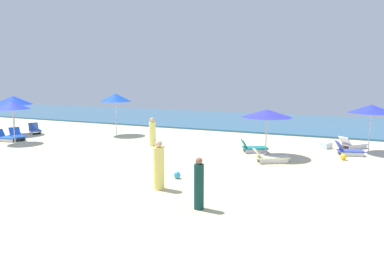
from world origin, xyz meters
TOP-DOWN VIEW (x-y plane):
  - ocean at (0.00, 23.60)m, footprint 60.00×12.79m
  - umbrella_1 at (10.22, 13.56)m, footprint 2.14×2.14m
  - lounge_chair_1_0 at (9.29, 12.48)m, footprint 1.38×0.96m
  - lounge_chair_1_1 at (9.50, 14.31)m, footprint 1.49×1.53m
  - umbrella_2 at (-8.04, 8.29)m, footprint 1.87×1.87m
  - lounge_chair_2_0 at (-9.02, 8.53)m, footprint 1.45×0.85m
  - lounge_chair_2_1 at (-8.74, 9.03)m, footprint 1.50×1.13m
  - umbrella_3 at (5.74, 10.66)m, footprint 2.32×2.32m
  - lounge_chair_3_0 at (4.97, 11.31)m, footprint 1.44×1.17m
  - lounge_chair_3_1 at (6.18, 9.51)m, footprint 1.60×1.21m
  - umbrella_4 at (-4.49, 13.02)m, footprint 2.02×2.02m
  - umbrella_5 at (-10.68, 10.47)m, footprint 2.38×2.38m
  - lounge_chair_5_0 at (-9.87, 11.32)m, footprint 1.43×1.21m
  - beachgoer_0 at (5.44, 3.24)m, footprint 0.35×0.35m
  - beachgoer_2 at (3.56, 4.33)m, footprint 0.41×0.41m
  - beachgoer_3 at (-0.45, 10.76)m, footprint 0.47×0.47m
  - beach_ball_0 at (3.56, 5.68)m, footprint 0.26×0.26m
  - beach_ball_1 at (9.10, 11.34)m, footprint 0.28×0.28m
  - cooler_box_2 at (8.25, 13.82)m, footprint 0.62×0.69m

SIDE VIEW (x-z plane):
  - ocean at x=0.00m, z-range 0.00..0.12m
  - beach_ball_0 at x=3.56m, z-range 0.00..0.26m
  - beach_ball_1 at x=9.10m, z-range 0.00..0.28m
  - cooler_box_2 at x=8.25m, z-range 0.00..0.32m
  - lounge_chair_3_1 at x=6.18m, z-range -0.08..0.53m
  - lounge_chair_2_0 at x=-9.02m, z-range -0.11..0.57m
  - lounge_chair_3_0 at x=4.97m, z-range -0.09..0.56m
  - lounge_chair_1_0 at x=9.29m, z-range -0.10..0.59m
  - lounge_chair_5_0 at x=-9.87m, z-range -0.10..0.58m
  - lounge_chair_1_1 at x=9.50m, z-range -0.09..0.58m
  - lounge_chair_2_1 at x=-8.74m, z-range -0.10..0.62m
  - beachgoer_0 at x=5.44m, z-range -0.04..1.43m
  - beachgoer_3 at x=-0.45m, z-range -0.05..1.49m
  - beachgoer_2 at x=3.56m, z-range -0.05..1.58m
  - umbrella_3 at x=5.74m, z-range 0.93..3.14m
  - umbrella_2 at x=-8.04m, z-range 0.96..3.36m
  - umbrella_1 at x=10.22m, z-range 0.98..3.36m
  - umbrella_5 at x=-10.68m, z-range 0.99..3.52m
  - umbrella_4 at x=-4.49m, z-range 1.09..3.78m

